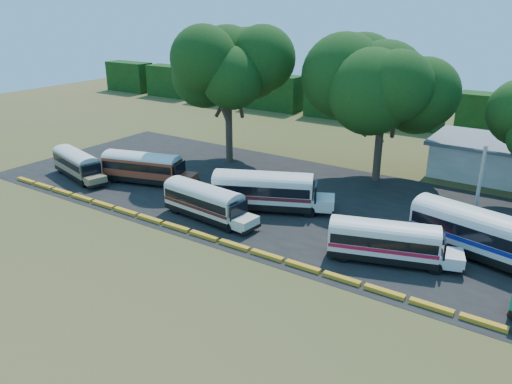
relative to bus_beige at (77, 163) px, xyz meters
The scene contains 13 objects.
ground 22.73m from the bus_beige, 12.69° to the right, with size 160.00×160.00×0.00m, color #3A4517.
asphalt_strip 24.21m from the bus_beige, 16.90° to the left, with size 64.00×24.00×0.02m, color black.
curb 22.52m from the bus_beige, 10.20° to the right, with size 53.70×0.45×0.30m.
treeline_backdrop 48.39m from the bus_beige, 62.80° to the left, with size 130.00×4.00×6.00m.
bus_beige is the anchor object (origin of this frame).
bus_red 7.74m from the bus_beige, 20.84° to the left, with size 10.23×5.05×3.27m.
bus_cream_west 18.34m from the bus_beige, ahead, with size 9.49×3.18×3.06m.
bus_cream_east 21.92m from the bus_beige, ahead, with size 11.04×6.92×3.59m.
bus_white_red 34.06m from the bus_beige, ahead, with size 9.70×5.08×3.10m.
bus_white_blue 39.68m from the bus_beige, ahead, with size 11.57×5.21×3.69m.
tree_west 19.62m from the bus_beige, 54.00° to the left, with size 11.19×11.19×15.54m.
tree_center 32.98m from the bus_beige, 32.09° to the left, with size 11.61×11.61×14.41m.
utility_pole 39.43m from the bus_beige, 13.69° to the left, with size 1.60×0.30×7.28m.
Camera 1 is at (21.97, -26.82, 17.68)m, focal length 35.00 mm.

